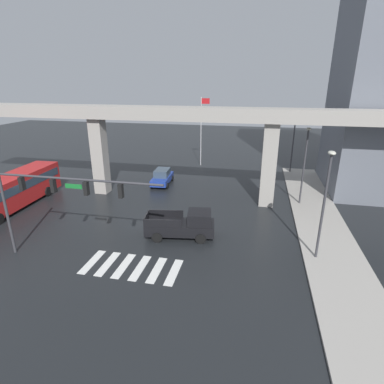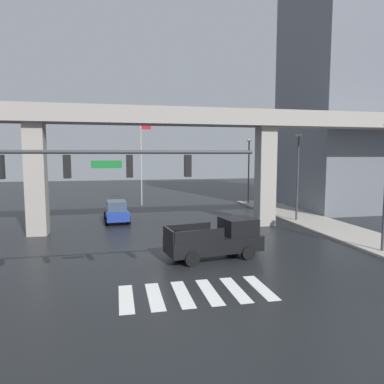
% 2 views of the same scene
% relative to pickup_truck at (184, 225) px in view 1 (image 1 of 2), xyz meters
% --- Properties ---
extents(ground_plane, '(120.00, 120.00, 0.00)m').
position_rel_pickup_truck_xyz_m(ground_plane, '(-2.29, 1.18, -0.99)').
color(ground_plane, black).
extents(crosswalk_stripes, '(6.05, 2.80, 0.01)m').
position_rel_pickup_truck_xyz_m(crosswalk_stripes, '(-2.29, -4.58, -0.98)').
color(crosswalk_stripes, silver).
rests_on(crosswalk_stripes, ground).
extents(elevated_overpass, '(51.26, 2.30, 8.86)m').
position_rel_pickup_truck_xyz_m(elevated_overpass, '(-2.29, 7.88, 6.59)').
color(elevated_overpass, '#9E9991').
rests_on(elevated_overpass, ground).
extents(sidewalk_east, '(4.00, 36.00, 0.15)m').
position_rel_pickup_truck_xyz_m(sidewalk_east, '(10.42, 3.18, -0.91)').
color(sidewalk_east, '#9E9991').
rests_on(sidewalk_east, ground).
extents(pickup_truck, '(5.33, 2.65, 2.08)m').
position_rel_pickup_truck_xyz_m(pickup_truck, '(0.00, 0.00, 0.00)').
color(pickup_truck, black).
rests_on(pickup_truck, ground).
extents(city_bus, '(3.15, 10.90, 2.99)m').
position_rel_pickup_truck_xyz_m(city_bus, '(-16.71, 2.57, 0.73)').
color(city_bus, red).
rests_on(city_bus, ground).
extents(sedan_blue, '(2.18, 4.41, 1.72)m').
position_rel_pickup_truck_xyz_m(sedan_blue, '(-5.34, 11.72, -0.14)').
color(sedan_blue, '#1E3899').
rests_on(sedan_blue, ground).
extents(traffic_signal_mast, '(10.89, 0.32, 6.20)m').
position_rel_pickup_truck_xyz_m(traffic_signal_mast, '(-7.17, -4.57, 3.68)').
color(traffic_signal_mast, '#38383D').
rests_on(traffic_signal_mast, ground).
extents(street_lamp_near_corner, '(0.44, 0.70, 7.24)m').
position_rel_pickup_truck_xyz_m(street_lamp_near_corner, '(9.22, -1.13, 3.57)').
color(street_lamp_near_corner, '#38383D').
rests_on(street_lamp_near_corner, ground).
extents(street_lamp_mid_block, '(0.44, 0.70, 7.24)m').
position_rel_pickup_truck_xyz_m(street_lamp_mid_block, '(9.22, 8.60, 3.57)').
color(street_lamp_mid_block, '#38383D').
rests_on(street_lamp_mid_block, ground).
extents(street_lamp_far_north, '(0.44, 0.70, 7.24)m').
position_rel_pickup_truck_xyz_m(street_lamp_far_north, '(9.22, 19.56, 3.57)').
color(street_lamp_far_north, '#38383D').
rests_on(street_lamp_far_north, ground).
extents(flagpole, '(1.16, 0.12, 9.09)m').
position_rel_pickup_truck_xyz_m(flagpole, '(-2.52, 20.86, 4.33)').
color(flagpole, silver).
rests_on(flagpole, ground).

